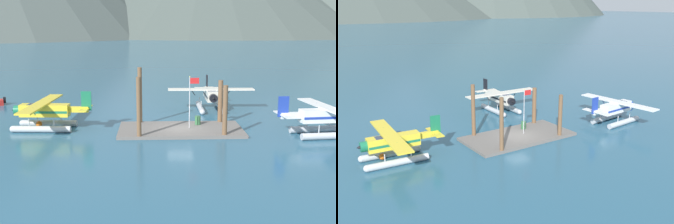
% 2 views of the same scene
% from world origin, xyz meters
% --- Properties ---
extents(ground_plane, '(1200.00, 1200.00, 0.00)m').
position_xyz_m(ground_plane, '(0.00, 0.00, 0.00)').
color(ground_plane, '#285670').
extents(dock_platform, '(12.02, 6.07, 0.30)m').
position_xyz_m(dock_platform, '(0.00, 0.00, 0.15)').
color(dock_platform, '#66605B').
rests_on(dock_platform, ground).
extents(piling_near_left, '(0.42, 0.42, 5.69)m').
position_xyz_m(piling_near_left, '(-3.94, -2.75, 2.84)').
color(piling_near_left, brown).
rests_on(piling_near_left, ground).
extents(piling_near_right, '(0.44, 0.44, 4.86)m').
position_xyz_m(piling_near_right, '(3.89, -2.50, 2.43)').
color(piling_near_right, brown).
rests_on(piling_near_right, ground).
extents(piling_far_left, '(0.43, 0.43, 5.99)m').
position_xyz_m(piling_far_left, '(-4.01, 2.77, 3.00)').
color(piling_far_left, brown).
rests_on(piling_far_left, ground).
extents(piling_far_right, '(0.49, 0.49, 4.65)m').
position_xyz_m(piling_far_right, '(4.30, 2.63, 2.33)').
color(piling_far_right, brown).
rests_on(piling_far_right, ground).
extents(flagpole, '(0.95, 0.10, 5.10)m').
position_xyz_m(flagpole, '(1.01, 0.08, 3.53)').
color(flagpole, silver).
rests_on(flagpole, dock_platform).
extents(fuel_drum, '(0.62, 0.62, 0.88)m').
position_xyz_m(fuel_drum, '(1.85, 1.46, 0.74)').
color(fuel_drum, '#33663D').
rests_on(fuel_drum, dock_platform).
extents(mooring_buoy, '(0.61, 0.61, 0.61)m').
position_xyz_m(mooring_buoy, '(-14.31, 2.19, 0.31)').
color(mooring_buoy, orange).
rests_on(mooring_buoy, ground).
extents(seaplane_cream_bow_right, '(10.42, 7.98, 3.84)m').
position_xyz_m(seaplane_cream_bow_right, '(4.36, 10.15, 1.58)').
color(seaplane_cream_bow_right, '#B7BABF').
rests_on(seaplane_cream_bow_right, ground).
extents(seaplane_yellow_port_fwd, '(7.98, 10.46, 3.84)m').
position_xyz_m(seaplane_yellow_port_fwd, '(-13.41, 1.26, 1.58)').
color(seaplane_yellow_port_fwd, '#B7BABF').
rests_on(seaplane_yellow_port_fwd, ground).
extents(seaplane_white_stbd_aft, '(7.97, 10.48, 3.84)m').
position_xyz_m(seaplane_white_stbd_aft, '(13.40, -2.18, 1.58)').
color(seaplane_white_stbd_aft, '#B7BABF').
rests_on(seaplane_white_stbd_aft, ground).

